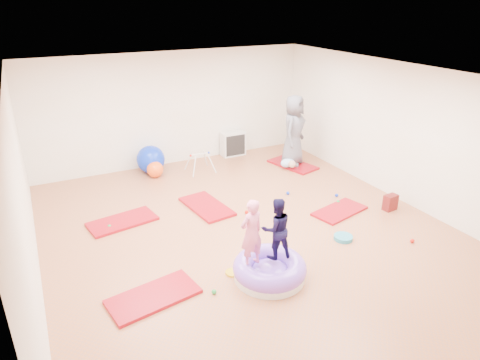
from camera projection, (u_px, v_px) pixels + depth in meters
name	position (u px, v px, depth m)	size (l,w,h in m)	color
room	(248.00, 159.00, 7.33)	(7.01, 8.01, 2.81)	#AF653A
gym_mat_front_left	(154.00, 297.00, 6.10)	(1.27, 0.63, 0.05)	#A3000B
gym_mat_mid_left	(122.00, 221.00, 8.14)	(1.25, 0.63, 0.05)	#A3000B
gym_mat_center_back	(207.00, 206.00, 8.72)	(1.28, 0.64, 0.05)	#A3000B
gym_mat_right	(339.00, 211.00, 8.55)	(1.13, 0.57, 0.05)	#A3000B
gym_mat_rear_right	(293.00, 165.00, 10.90)	(1.25, 0.62, 0.05)	#A3000B
inflatable_cushion	(270.00, 270.00, 6.52)	(1.13, 1.13, 0.36)	silver
child_pink	(251.00, 230.00, 6.18)	(0.39, 0.26, 1.07)	pink
child_navy	(276.00, 226.00, 6.38)	(0.48, 0.37, 0.98)	black
adult_caregiver	(294.00, 130.00, 10.57)	(0.86, 0.56, 1.75)	slate
infant	(289.00, 163.00, 10.60)	(0.39, 0.40, 0.23)	#A1D0FF
ball_pit_balls	(281.00, 219.00, 8.21)	(4.71, 2.98, 0.07)	green
exercise_ball_blue	(151.00, 159.00, 10.36)	(0.68, 0.68, 0.68)	#0D2FD3
exercise_ball_orange	(155.00, 169.00, 10.14)	(0.39, 0.39, 0.39)	#F85719
infant_play_gym	(200.00, 160.00, 10.38)	(0.63, 0.60, 0.48)	silver
cube_shelf	(233.00, 144.00, 11.51)	(0.64, 0.32, 0.64)	silver
balance_disc	(343.00, 238.00, 7.58)	(0.33, 0.33, 0.07)	teal
backpack	(390.00, 202.00, 8.59)	(0.28, 0.17, 0.32)	#AB2524
yellow_toy	(232.00, 273.00, 6.65)	(0.22, 0.22, 0.03)	gold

